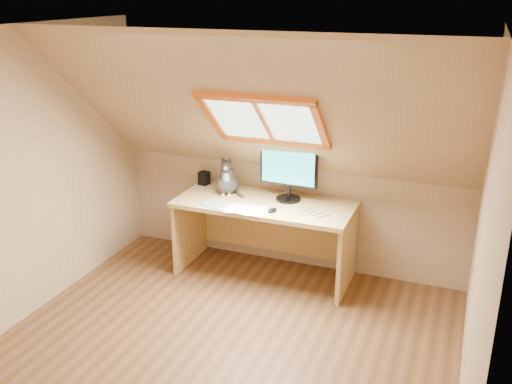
% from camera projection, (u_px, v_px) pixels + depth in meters
% --- Properties ---
extents(ground, '(3.50, 3.50, 0.00)m').
position_uv_depth(ground, '(216.00, 357.00, 4.35)').
color(ground, brown).
rests_on(ground, ground).
extents(room_shell, '(3.52, 3.52, 2.41)m').
position_uv_depth(room_shell, '(204.00, 184.00, 3.78)').
color(room_shell, tan).
rests_on(room_shell, ground).
extents(desk, '(1.67, 0.73, 0.76)m').
position_uv_depth(desk, '(267.00, 222.00, 5.48)').
color(desk, tan).
rests_on(desk, ground).
extents(monitor, '(0.56, 0.24, 0.51)m').
position_uv_depth(monitor, '(289.00, 170.00, 5.29)').
color(monitor, black).
rests_on(monitor, desk).
extents(cat, '(0.27, 0.30, 0.38)m').
position_uv_depth(cat, '(227.00, 180.00, 5.51)').
color(cat, '#3F3A37').
rests_on(cat, desk).
extents(desk_speaker, '(0.11, 0.11, 0.13)m').
position_uv_depth(desk_speaker, '(204.00, 178.00, 5.79)').
color(desk_speaker, black).
rests_on(desk_speaker, desk).
extents(graphics_tablet, '(0.30, 0.25, 0.01)m').
position_uv_depth(graphics_tablet, '(217.00, 204.00, 5.26)').
color(graphics_tablet, '#B2B2B7').
rests_on(graphics_tablet, desk).
extents(mouse, '(0.09, 0.12, 0.03)m').
position_uv_depth(mouse, '(272.00, 210.00, 5.10)').
color(mouse, black).
rests_on(mouse, desk).
extents(papers, '(0.35, 0.30, 0.01)m').
position_uv_depth(papers, '(246.00, 210.00, 5.14)').
color(papers, white).
rests_on(papers, desk).
extents(cables, '(0.51, 0.26, 0.01)m').
position_uv_depth(cables, '(305.00, 212.00, 5.09)').
color(cables, silver).
rests_on(cables, desk).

